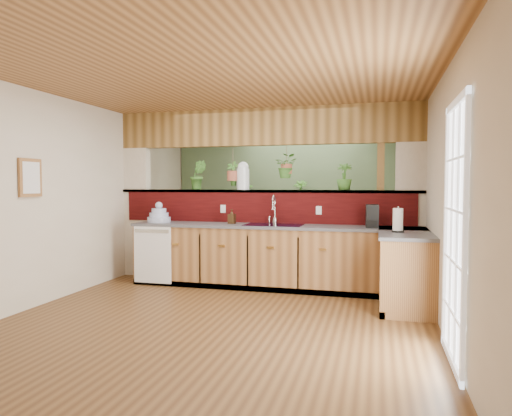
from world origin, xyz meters
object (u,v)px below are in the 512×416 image
(dish_stack, at_px, (159,216))
(shelving_console, at_px, (275,235))
(glass_jar, at_px, (243,176))
(faucet, at_px, (274,208))
(soap_dispenser, at_px, (232,216))
(paper_towel, at_px, (398,221))
(coffee_maker, at_px, (372,217))

(dish_stack, xyz_separation_m, shelving_console, (1.30, 2.26, -0.50))
(glass_jar, bearing_deg, faucet, -22.12)
(soap_dispenser, distance_m, paper_towel, 2.36)
(glass_jar, bearing_deg, dish_stack, -163.84)
(coffee_maker, distance_m, shelving_console, 3.00)
(glass_jar, xyz_separation_m, shelving_console, (0.07, 1.90, -1.10))
(faucet, bearing_deg, coffee_maker, -7.91)
(faucet, relative_size, coffee_maker, 1.39)
(coffee_maker, xyz_separation_m, glass_jar, (-1.91, 0.41, 0.56))
(coffee_maker, bearing_deg, faucet, 168.70)
(dish_stack, xyz_separation_m, soap_dispenser, (1.16, 0.00, 0.01))
(dish_stack, distance_m, coffee_maker, 3.13)
(dish_stack, height_order, paper_towel, same)
(soap_dispenser, relative_size, glass_jar, 0.50)
(coffee_maker, distance_m, glass_jar, 2.03)
(faucet, relative_size, soap_dispenser, 2.00)
(paper_towel, distance_m, shelving_console, 3.60)
(coffee_maker, xyz_separation_m, paper_towel, (0.31, -0.53, -0.00))
(dish_stack, relative_size, shelving_console, 0.21)
(faucet, relative_size, glass_jar, 0.99)
(shelving_console, bearing_deg, soap_dispenser, -93.96)
(glass_jar, bearing_deg, shelving_console, 87.74)
(coffee_maker, height_order, glass_jar, glass_jar)
(faucet, height_order, dish_stack, faucet)
(soap_dispenser, bearing_deg, glass_jar, 79.21)
(soap_dispenser, distance_m, coffee_maker, 1.98)
(faucet, distance_m, paper_towel, 1.84)
(faucet, xyz_separation_m, paper_towel, (1.69, -0.73, -0.09))
(paper_towel, relative_size, shelving_console, 0.18)
(dish_stack, xyz_separation_m, glass_jar, (1.23, 0.36, 0.61))
(soap_dispenser, bearing_deg, shelving_console, 86.39)
(faucet, bearing_deg, dish_stack, -175.43)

